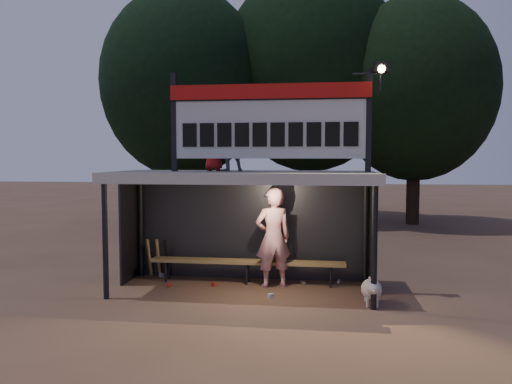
# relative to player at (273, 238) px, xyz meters

# --- Properties ---
(ground) EXTENTS (80.00, 80.00, 0.00)m
(ground) POSITION_rel_player_xyz_m (-0.55, -0.35, -1.00)
(ground) COLOR brown
(ground) RESTS_ON ground
(player) EXTENTS (0.85, 0.72, 1.99)m
(player) POSITION_rel_player_xyz_m (0.00, 0.00, 0.00)
(player) COLOR white
(player) RESTS_ON ground
(child_a) EXTENTS (0.71, 0.66, 1.18)m
(child_a) POSITION_rel_player_xyz_m (-0.87, -0.14, 1.91)
(child_a) COLOR slate
(child_a) RESTS_ON dugout_shelter
(child_b) EXTENTS (0.46, 0.31, 0.93)m
(child_b) POSITION_rel_player_xyz_m (-1.17, -0.11, 1.79)
(child_b) COLOR maroon
(child_b) RESTS_ON dugout_shelter
(dugout_shelter) EXTENTS (5.10, 2.08, 2.32)m
(dugout_shelter) POSITION_rel_player_xyz_m (-0.55, -0.11, 0.85)
(dugout_shelter) COLOR #3C3C3E
(dugout_shelter) RESTS_ON ground
(scoreboard_assembly) EXTENTS (4.10, 0.27, 1.99)m
(scoreboard_assembly) POSITION_rel_player_xyz_m (0.01, -0.36, 2.33)
(scoreboard_assembly) COLOR black
(scoreboard_assembly) RESTS_ON dugout_shelter
(bench) EXTENTS (4.00, 0.35, 0.48)m
(bench) POSITION_rel_player_xyz_m (-0.55, 0.20, -0.56)
(bench) COLOR olive
(bench) RESTS_ON ground
(tree_left) EXTENTS (6.46, 6.46, 9.27)m
(tree_left) POSITION_rel_player_xyz_m (-4.55, 9.65, 4.52)
(tree_left) COLOR #322316
(tree_left) RESTS_ON ground
(tree_mid) EXTENTS (7.22, 7.22, 10.36)m
(tree_mid) POSITION_rel_player_xyz_m (0.45, 11.15, 5.17)
(tree_mid) COLOR black
(tree_mid) RESTS_ON ground
(tree_right) EXTENTS (6.08, 6.08, 8.72)m
(tree_right) POSITION_rel_player_xyz_m (4.45, 10.15, 4.19)
(tree_right) COLOR black
(tree_right) RESTS_ON ground
(dog) EXTENTS (0.36, 0.81, 0.49)m
(dog) POSITION_rel_player_xyz_m (1.84, -0.99, -0.72)
(dog) COLOR beige
(dog) RESTS_ON ground
(bats) EXTENTS (0.47, 0.32, 0.84)m
(bats) POSITION_rel_player_xyz_m (-2.54, 0.47, -0.57)
(bats) COLOR olive
(bats) RESTS_ON ground
(litter) EXTENTS (3.89, 1.42, 0.08)m
(litter) POSITION_rel_player_xyz_m (-0.65, -0.01, -0.96)
(litter) COLOR #A8271C
(litter) RESTS_ON ground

